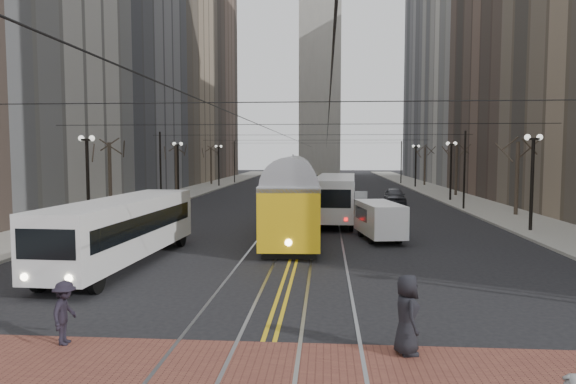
% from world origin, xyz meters
% --- Properties ---
extents(ground, '(260.00, 260.00, 0.00)m').
position_xyz_m(ground, '(0.00, 0.00, 0.00)').
color(ground, black).
rests_on(ground, ground).
extents(sidewalk_left, '(5.00, 140.00, 0.15)m').
position_xyz_m(sidewalk_left, '(-15.00, 45.00, 0.07)').
color(sidewalk_left, gray).
rests_on(sidewalk_left, ground).
extents(sidewalk_right, '(5.00, 140.00, 0.15)m').
position_xyz_m(sidewalk_right, '(15.00, 45.00, 0.07)').
color(sidewalk_right, gray).
rests_on(sidewalk_right, ground).
extents(streetcar_rails, '(4.80, 130.00, 0.02)m').
position_xyz_m(streetcar_rails, '(0.00, 45.00, 0.00)').
color(streetcar_rails, gray).
rests_on(streetcar_rails, ground).
extents(centre_lines, '(0.42, 130.00, 0.01)m').
position_xyz_m(centre_lines, '(0.00, 45.00, 0.01)').
color(centre_lines, gold).
rests_on(centre_lines, ground).
extents(building_left_mid, '(16.00, 20.00, 34.00)m').
position_xyz_m(building_left_mid, '(-25.50, 46.00, 17.00)').
color(building_left_mid, slate).
rests_on(building_left_mid, ground).
extents(building_left_midfar, '(20.00, 20.00, 52.00)m').
position_xyz_m(building_left_midfar, '(-27.50, 66.00, 26.00)').
color(building_left_midfar, gray).
rests_on(building_left_midfar, ground).
extents(building_left_far, '(16.00, 20.00, 40.00)m').
position_xyz_m(building_left_far, '(-25.50, 86.00, 20.00)').
color(building_left_far, brown).
rests_on(building_left_far, ground).
extents(building_right_mid, '(16.00, 20.00, 34.00)m').
position_xyz_m(building_right_mid, '(25.50, 46.00, 17.00)').
color(building_right_mid, brown).
rests_on(building_right_mid, ground).
extents(building_right_midfar, '(20.00, 20.00, 52.00)m').
position_xyz_m(building_right_midfar, '(27.50, 66.00, 26.00)').
color(building_right_midfar, '#B4B1A9').
rests_on(building_right_midfar, ground).
extents(building_right_far, '(16.00, 20.00, 40.00)m').
position_xyz_m(building_right_far, '(25.50, 86.00, 20.00)').
color(building_right_far, slate).
rests_on(building_right_far, ground).
extents(clock_tower, '(12.00, 12.00, 66.00)m').
position_xyz_m(clock_tower, '(0.00, 102.00, 35.96)').
color(clock_tower, '#B2AFA5').
rests_on(clock_tower, ground).
extents(lamp_posts, '(27.60, 57.20, 5.60)m').
position_xyz_m(lamp_posts, '(-0.00, 28.75, 2.80)').
color(lamp_posts, black).
rests_on(lamp_posts, ground).
extents(street_trees, '(31.68, 53.28, 5.60)m').
position_xyz_m(street_trees, '(0.00, 35.25, 2.80)').
color(street_trees, '#382D23').
rests_on(street_trees, ground).
extents(trolley_wires, '(25.96, 120.00, 6.60)m').
position_xyz_m(trolley_wires, '(0.00, 34.83, 3.77)').
color(trolley_wires, black).
rests_on(trolley_wires, ground).
extents(transit_bus, '(2.84, 11.39, 2.83)m').
position_xyz_m(transit_bus, '(-7.17, 7.52, 1.41)').
color(transit_bus, white).
rests_on(transit_bus, ground).
extents(streetcar, '(3.40, 15.01, 3.51)m').
position_xyz_m(streetcar, '(-0.50, 15.82, 1.76)').
color(streetcar, gold).
rests_on(streetcar, ground).
extents(rear_bus, '(3.26, 12.10, 3.12)m').
position_xyz_m(rear_bus, '(2.10, 22.58, 1.56)').
color(rear_bus, silver).
rests_on(rear_bus, ground).
extents(cargo_van, '(2.55, 4.90, 2.06)m').
position_xyz_m(cargo_van, '(4.36, 14.60, 1.03)').
color(cargo_van, white).
rests_on(cargo_van, ground).
extents(sedan_grey, '(1.91, 4.53, 1.53)m').
position_xyz_m(sedan_grey, '(7.80, 34.52, 0.76)').
color(sedan_grey, '#3A3B41').
rests_on(sedan_grey, ground).
extents(sedan_silver, '(1.76, 4.26, 1.37)m').
position_xyz_m(sedan_silver, '(4.34, 31.71, 0.69)').
color(sedan_silver, '#989A9F').
rests_on(sedan_silver, ground).
extents(pedestrian_a, '(0.73, 1.00, 1.90)m').
position_xyz_m(pedestrian_a, '(3.35, -1.50, 0.96)').
color(pedestrian_a, black).
rests_on(pedestrian_a, crosswalk_band).
extents(pedestrian_d, '(0.67, 1.07, 1.59)m').
position_xyz_m(pedestrian_d, '(-5.04, -1.50, 0.81)').
color(pedestrian_d, black).
rests_on(pedestrian_d, crosswalk_band).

